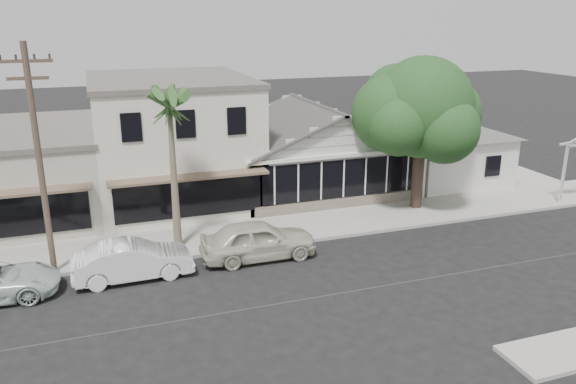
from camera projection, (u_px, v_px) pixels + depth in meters
name	position (u px, v px, depth m)	size (l,w,h in m)	color
ground	(313.00, 298.00, 20.45)	(140.00, 140.00, 0.00)	black
sidewalk_north	(82.00, 254.00, 24.00)	(90.00, 3.50, 0.15)	#9E9991
corner_shop	(315.00, 146.00, 32.46)	(10.40, 8.60, 5.10)	silver
side_cottage	(444.00, 157.00, 34.49)	(6.00, 6.00, 3.00)	silver
row_building_near	(172.00, 141.00, 30.69)	(8.00, 10.00, 6.50)	silver
utility_pole	(39.00, 158.00, 20.87)	(1.80, 0.24, 9.00)	brown
car_0	(258.00, 240.00, 23.58)	(1.95, 4.86, 1.66)	beige
car_1	(133.00, 260.00, 21.79)	(1.59, 4.57, 1.51)	white
shade_tree	(419.00, 110.00, 28.41)	(7.20, 6.51, 7.99)	#443229
palm_east	(169.00, 104.00, 22.73)	(2.68, 2.68, 7.51)	#726651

